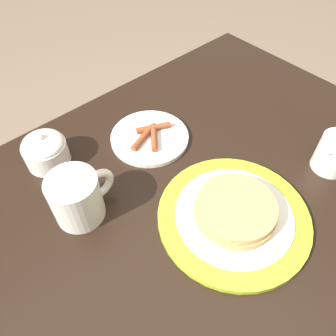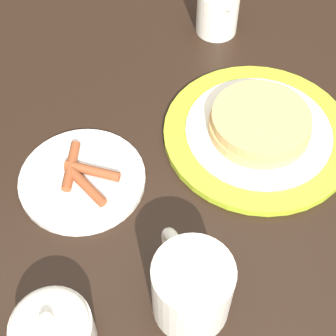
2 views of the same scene
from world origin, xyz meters
name	(u,v)px [view 1 (image 1 of 2)]	position (x,y,z in m)	size (l,w,h in m)	color
ground_plane	(193,328)	(0.00, 0.00, 0.00)	(8.00, 8.00, 0.00)	#7A6651
dining_table	(210,251)	(0.00, 0.00, 0.62)	(1.11, 0.92, 0.75)	black
pancake_plate	(234,214)	(0.02, -0.02, 0.77)	(0.29, 0.29, 0.05)	#AAC628
side_plate_bacon	(150,137)	(0.04, 0.25, 0.76)	(0.18, 0.18, 0.02)	silver
coffee_mug	(78,197)	(-0.18, 0.18, 0.80)	(0.13, 0.09, 0.10)	silver
creamer_pitcher	(335,153)	(0.27, -0.07, 0.80)	(0.11, 0.07, 0.09)	silver
sugar_bowl	(45,150)	(-0.16, 0.34, 0.79)	(0.09, 0.09, 0.08)	silver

